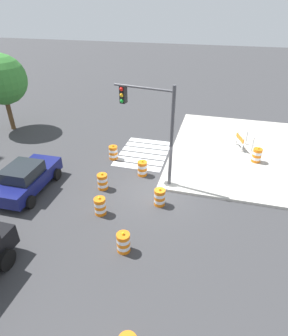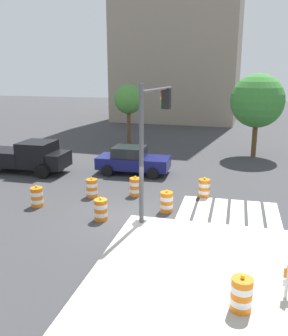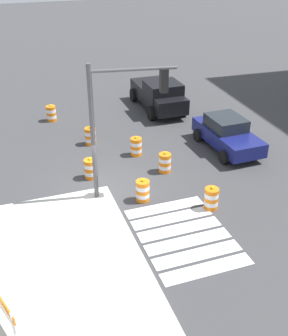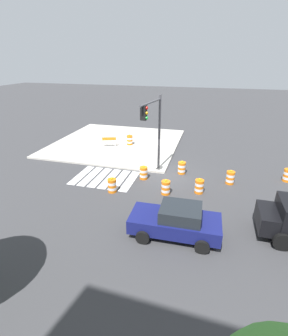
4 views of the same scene
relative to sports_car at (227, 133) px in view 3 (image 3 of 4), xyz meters
name	(u,v)px [view 3 (image 3 of 4)]	position (x,y,z in m)	size (l,w,h in m)	color
ground_plane	(107,189)	(1.84, -6.78, -0.81)	(120.00, 120.00, 0.00)	#38383A
crosswalk_stripes	(184,235)	(5.84, -4.98, -0.80)	(4.35, 3.20, 0.02)	silver
sports_car	(227,133)	(0.00, 0.00, 0.00)	(4.34, 2.22, 1.63)	navy
pickup_truck	(159,95)	(-6.13, -1.27, 0.16)	(5.16, 2.36, 1.92)	black
traffic_barrel_near_corner	(90,136)	(-2.77, -6.42, -0.36)	(0.56, 0.56, 1.02)	orange
traffic_barrel_crosswalk_end	(165,163)	(1.22, -3.87, -0.36)	(0.56, 0.56, 1.02)	orange
traffic_barrel_median_near	(143,191)	(3.14, -5.61, -0.36)	(0.56, 0.56, 1.02)	orange
traffic_barrel_median_far	(211,198)	(4.58, -3.24, -0.36)	(0.56, 0.56, 1.02)	orange
traffic_barrel_far_curb	(136,147)	(-0.81, -4.57, -0.36)	(0.56, 0.56, 1.02)	orange
traffic_barrel_lane_center	(51,113)	(-6.64, -7.86, -0.36)	(0.56, 0.56, 1.02)	orange
traffic_barrel_opposite_curb	(90,169)	(0.64, -7.21, -0.36)	(0.56, 0.56, 1.02)	orange
construction_barricade	(0,315)	(8.10, -11.38, -0.09)	(1.42, 1.13, 1.00)	silver
traffic_light_pole	(122,108)	(2.61, -6.25, 3.10)	(0.73, 3.26, 5.50)	#4C4C51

